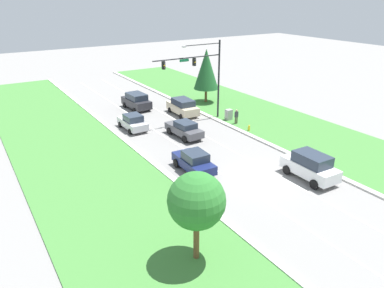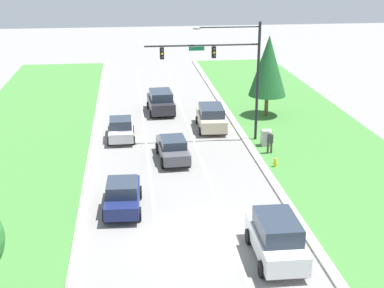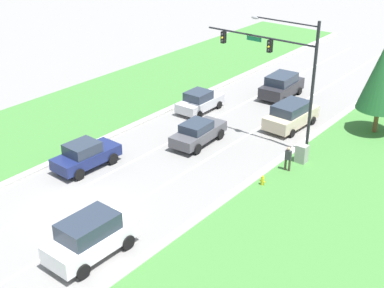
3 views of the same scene
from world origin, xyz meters
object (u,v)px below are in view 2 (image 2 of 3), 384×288
object	(u,v)px
white_suv	(276,237)
silver_sedan	(121,129)
pedestrian	(270,142)
navy_sedan	(123,195)
graphite_sedan	(173,148)
conifer_near_right_tree	(268,66)
charcoal_suv	(161,102)
traffic_signal_mast	(228,64)
champagne_suv	(211,117)
fire_hydrant	(275,163)
utility_cabinet	(266,138)

from	to	relation	value
white_suv	silver_sedan	bearing A→B (deg)	112.85
pedestrian	navy_sedan	bearing A→B (deg)	27.21
graphite_sedan	conifer_near_right_tree	distance (m)	13.32
graphite_sedan	navy_sedan	world-z (taller)	navy_sedan
conifer_near_right_tree	pedestrian	bearing A→B (deg)	-102.90
charcoal_suv	traffic_signal_mast	bearing A→B (deg)	-64.90
champagne_suv	fire_hydrant	size ratio (longest dim) A/B	6.92
conifer_near_right_tree	graphite_sedan	bearing A→B (deg)	-133.69
traffic_signal_mast	fire_hydrant	size ratio (longest dim) A/B	12.53
champagne_suv	pedestrian	size ratio (longest dim) A/B	2.86
pedestrian	conifer_near_right_tree	bearing A→B (deg)	-111.71
pedestrian	graphite_sedan	bearing A→B (deg)	-6.66
traffic_signal_mast	utility_cabinet	bearing A→B (deg)	-29.52
graphite_sedan	conifer_near_right_tree	size ratio (longest dim) A/B	0.67
charcoal_suv	fire_hydrant	size ratio (longest dim) A/B	6.64
utility_cabinet	champagne_suv	bearing A→B (deg)	125.70
navy_sedan	charcoal_suv	size ratio (longest dim) A/B	0.95
graphite_sedan	pedestrian	bearing A→B (deg)	-1.13
utility_cabinet	conifer_near_right_tree	xyz separation A→B (m)	(1.93, 7.48, 3.76)
fire_hydrant	conifer_near_right_tree	distance (m)	12.43
champagne_suv	charcoal_suv	bearing A→B (deg)	128.40
navy_sedan	champagne_suv	distance (m)	15.25
charcoal_suv	pedestrian	size ratio (longest dim) A/B	2.75
silver_sedan	fire_hydrant	xyz separation A→B (m)	(10.04, -6.98, -0.48)
charcoal_suv	pedestrian	world-z (taller)	charcoal_suv
white_suv	conifer_near_right_tree	xyz separation A→B (m)	(5.27, 22.25, 3.30)
silver_sedan	utility_cabinet	xyz separation A→B (m)	(10.45, -2.94, -0.19)
traffic_signal_mast	utility_cabinet	xyz separation A→B (m)	(2.67, -1.51, -5.18)
graphite_sedan	silver_sedan	bearing A→B (deg)	123.13
navy_sedan	white_suv	bearing A→B (deg)	-37.50
charcoal_suv	graphite_sedan	bearing A→B (deg)	-92.58
silver_sedan	conifer_near_right_tree	size ratio (longest dim) A/B	0.61
utility_cabinet	conifer_near_right_tree	bearing A→B (deg)	75.55
traffic_signal_mast	charcoal_suv	size ratio (longest dim) A/B	1.89
fire_hydrant	pedestrian	bearing A→B (deg)	83.88
graphite_sedan	pedestrian	size ratio (longest dim) A/B	2.77
traffic_signal_mast	graphite_sedan	size ratio (longest dim) A/B	1.88
traffic_signal_mast	champagne_suv	xyz separation A→B (m)	(-0.64, 3.09, -4.84)
champagne_suv	fire_hydrant	world-z (taller)	champagne_suv
white_suv	conifer_near_right_tree	distance (m)	23.10
charcoal_suv	white_suv	world-z (taller)	white_suv
graphite_sedan	navy_sedan	size ratio (longest dim) A/B	1.06
white_suv	charcoal_suv	bearing A→B (deg)	99.47
fire_hydrant	traffic_signal_mast	bearing A→B (deg)	112.18
silver_sedan	navy_sedan	bearing A→B (deg)	-89.84
navy_sedan	fire_hydrant	size ratio (longest dim) A/B	6.32
navy_sedan	charcoal_suv	world-z (taller)	charcoal_suv
champagne_suv	white_suv	bearing A→B (deg)	-87.70
graphite_sedan	charcoal_suv	size ratio (longest dim) A/B	1.01
traffic_signal_mast	pedestrian	distance (m)	6.29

